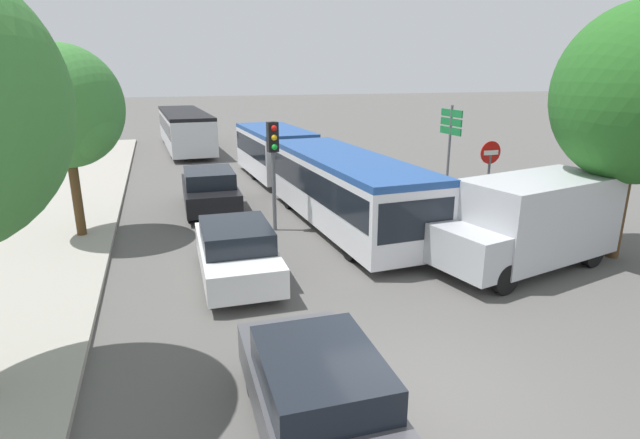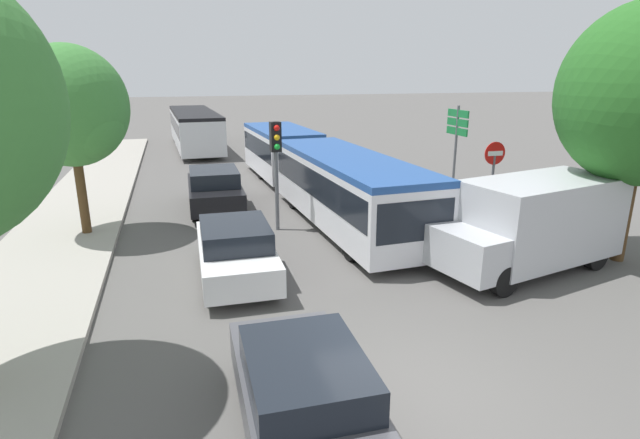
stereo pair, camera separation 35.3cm
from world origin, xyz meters
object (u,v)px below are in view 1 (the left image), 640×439
(white_van, at_px, (531,220))
(direction_sign_post, at_px, (450,132))
(queued_car_graphite, at_px, (319,396))
(queued_car_black, at_px, (210,190))
(articulated_bus, at_px, (309,168))
(no_entry_sign, at_px, (489,172))
(tree_left_mid, at_px, (67,110))
(traffic_light, at_px, (273,152))
(tree_right_near, at_px, (636,99))
(queued_car_white, at_px, (236,251))
(city_bus_rear, at_px, (185,127))

(white_van, bearing_deg, direction_sign_post, -118.46)
(queued_car_graphite, xyz_separation_m, queued_car_black, (-0.14, 12.47, 0.07))
(articulated_bus, height_order, queued_car_graphite, articulated_bus)
(queued_car_black, distance_m, no_entry_sign, 9.57)
(direction_sign_post, xyz_separation_m, tree_left_mid, (-13.28, -1.44, 1.24))
(white_van, bearing_deg, queued_car_graphite, 19.51)
(white_van, xyz_separation_m, direction_sign_post, (2.11, 7.32, 1.33))
(queued_car_black, height_order, traffic_light, traffic_light)
(articulated_bus, distance_m, tree_right_near, 10.58)
(white_van, relative_size, tree_left_mid, 0.94)
(queued_car_white, distance_m, no_entry_sign, 8.32)
(queued_car_black, height_order, tree_left_mid, tree_left_mid)
(white_van, bearing_deg, tree_right_near, 165.30)
(no_entry_sign, height_order, tree_right_near, tree_right_near)
(city_bus_rear, relative_size, white_van, 2.14)
(articulated_bus, relative_size, queued_car_graphite, 4.03)
(queued_car_black, xyz_separation_m, direction_sign_post, (9.31, -0.76, 1.81))
(queued_car_white, bearing_deg, traffic_light, -25.25)
(articulated_bus, relative_size, queued_car_white, 3.88)
(queued_car_black, bearing_deg, city_bus_rear, 1.09)
(queued_car_graphite, xyz_separation_m, direction_sign_post, (9.17, 11.71, 1.89))
(tree_right_near, bearing_deg, traffic_light, 147.90)
(articulated_bus, relative_size, white_van, 2.98)
(queued_car_graphite, bearing_deg, no_entry_sign, -45.55)
(queued_car_black, bearing_deg, articulated_bus, -88.69)
(traffic_light, distance_m, tree_right_near, 9.75)
(no_entry_sign, xyz_separation_m, direction_sign_post, (1.27, 4.30, 0.69))
(no_entry_sign, bearing_deg, direction_sign_post, 163.57)
(articulated_bus, relative_size, queued_car_black, 3.63)
(traffic_light, bearing_deg, tree_left_mid, -104.55)
(city_bus_rear, relative_size, direction_sign_post, 3.15)
(no_entry_sign, bearing_deg, white_van, -15.64)
(articulated_bus, height_order, queued_car_white, articulated_bus)
(queued_car_black, xyz_separation_m, tree_right_near, (9.82, -8.19, 3.43))
(queued_car_graphite, relative_size, direction_sign_post, 1.09)
(articulated_bus, height_order, tree_right_near, tree_right_near)
(queued_car_white, xyz_separation_m, queued_car_black, (0.06, 6.58, 0.05))
(traffic_light, distance_m, tree_left_mid, 5.87)
(direction_sign_post, bearing_deg, white_van, 72.93)
(no_entry_sign, bearing_deg, city_bus_rear, -158.81)
(traffic_light, bearing_deg, articulated_bus, 140.63)
(no_entry_sign, xyz_separation_m, tree_right_near, (1.78, -3.13, 2.31))
(queued_car_graphite, bearing_deg, queued_car_black, 1.94)
(tree_right_near, bearing_deg, articulated_bus, 126.53)
(tree_left_mid, bearing_deg, queued_car_white, -48.27)
(traffic_light, height_order, tree_left_mid, tree_left_mid)
(articulated_bus, relative_size, direction_sign_post, 4.38)
(queued_car_white, xyz_separation_m, direction_sign_post, (9.37, 5.82, 1.86))
(city_bus_rear, xyz_separation_m, white_van, (7.14, -23.62, -0.16))
(queued_car_black, xyz_separation_m, traffic_light, (1.69, -3.09, 1.74))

